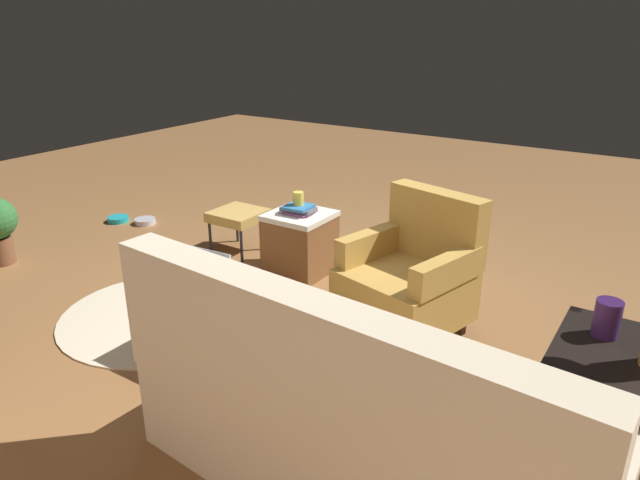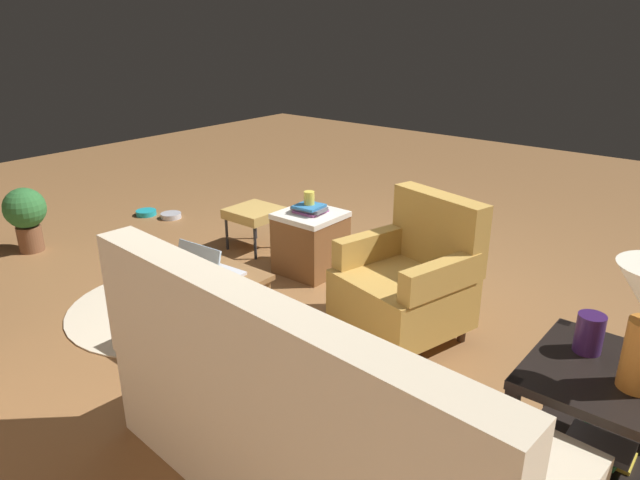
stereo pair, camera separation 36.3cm
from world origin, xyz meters
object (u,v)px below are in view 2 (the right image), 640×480
object	(u,v)px
couch	(319,426)
book_stack_hamper	(310,209)
ottoman	(254,214)
pet_bowl_steel	(171,216)
book_stack_shelf	(599,446)
pet_bowl_teal	(146,213)
armchair	(410,281)
yellow_mug	(309,198)
small_vase	(589,333)
wicker_hamper	(311,242)
laptop	(208,269)
laptop_desk	(214,283)
potted_plant	(26,214)
side_table	(607,413)

from	to	relation	value
couch	book_stack_hamper	xyz separation A→B (m)	(1.49, -1.70, 0.19)
ottoman	pet_bowl_steel	xyz separation A→B (m)	(1.23, -0.04, -0.29)
book_stack_shelf	pet_bowl_teal	size ratio (longest dim) A/B	1.30
armchair	yellow_mug	world-z (taller)	armchair
small_vase	ottoman	size ratio (longest dim) A/B	0.42
wicker_hamper	pet_bowl_steel	bearing A→B (deg)	-3.06
ottoman	pet_bowl_teal	xyz separation A→B (m)	(1.49, 0.06, -0.29)
couch	armchair	bearing A→B (deg)	-73.70
armchair	laptop	distance (m)	1.21
book_stack_shelf	book_stack_hamper	size ratio (longest dim) A/B	0.99
laptop_desk	wicker_hamper	distance (m)	1.26
laptop	yellow_mug	world-z (taller)	laptop
couch	small_vase	bearing A→B (deg)	-130.44
wicker_hamper	ottoman	distance (m)	0.68
ottoman	armchair	bearing A→B (deg)	166.66
pet_bowl_teal	pet_bowl_steel	bearing A→B (deg)	-159.11
laptop	yellow_mug	xyz separation A→B (m)	(0.31, -1.25, 0.07)
armchair	laptop_desk	distance (m)	1.17
pet_bowl_steel	potted_plant	xyz separation A→B (m)	(0.21, 1.28, 0.31)
small_vase	yellow_mug	world-z (taller)	small_vase
laptop_desk	side_table	bearing A→B (deg)	-172.39
small_vase	wicker_hamper	size ratio (longest dim) A/B	0.35
armchair	laptop	size ratio (longest dim) A/B	2.59
laptop_desk	pet_bowl_steel	world-z (taller)	laptop_desk
wicker_hamper	potted_plant	world-z (taller)	potted_plant
pet_bowl_teal	laptop	bearing A→B (deg)	153.05
armchair	ottoman	distance (m)	1.81
book_stack_shelf	ottoman	distance (m)	3.19
laptop	ottoman	distance (m)	1.65
couch	book_stack_shelf	xyz separation A→B (m)	(-0.88, -0.77, -0.14)
side_table	pet_bowl_steel	distance (m)	4.40
armchair	wicker_hamper	world-z (taller)	armchair
book_stack_hamper	side_table	bearing A→B (deg)	158.47
potted_plant	book_stack_hamper	bearing A→B (deg)	-150.74
ottoman	wicker_hamper	bearing A→B (deg)	174.59
yellow_mug	couch	bearing A→B (deg)	131.22
small_vase	potted_plant	distance (m)	4.36
couch	side_table	xyz separation A→B (m)	(-0.88, -0.77, 0.04)
pet_bowl_teal	potted_plant	distance (m)	1.22
book_stack_shelf	armchair	bearing A→B (deg)	-24.43
ottoman	pet_bowl_teal	distance (m)	1.52
wicker_hamper	yellow_mug	bearing A→B (deg)	9.56
book_stack_hamper	laptop_desk	bearing A→B (deg)	103.96
laptop	pet_bowl_steel	world-z (taller)	laptop
laptop	pet_bowl_teal	world-z (taller)	laptop
couch	side_table	world-z (taller)	couch
side_table	laptop_desk	bearing A→B (deg)	7.61
couch	potted_plant	distance (m)	3.63
potted_plant	small_vase	bearing A→B (deg)	-175.44
side_table	yellow_mug	size ratio (longest dim) A/B	6.40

